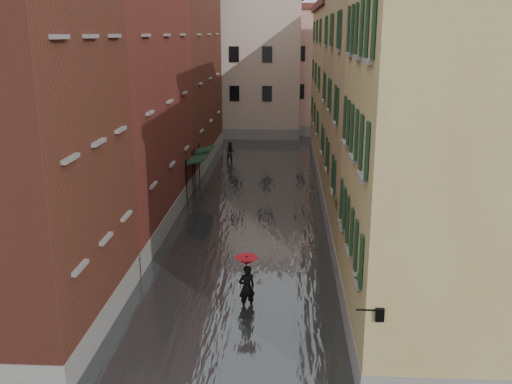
# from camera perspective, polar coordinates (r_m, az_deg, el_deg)

# --- Properties ---
(ground) EXTENTS (120.00, 120.00, 0.00)m
(ground) POSITION_cam_1_polar(r_m,az_deg,el_deg) (21.71, -2.34, -11.44)
(ground) COLOR #525254
(ground) RESTS_ON ground
(floodwater) EXTENTS (10.00, 60.00, 0.20)m
(floodwater) POSITION_cam_1_polar(r_m,az_deg,el_deg) (33.74, -0.24, -1.20)
(floodwater) COLOR #424649
(floodwater) RESTS_ON ground
(building_left_near) EXTENTS (6.00, 8.00, 13.00)m
(building_left_near) POSITION_cam_1_polar(r_m,az_deg,el_deg) (19.71, -23.93, 4.43)
(building_left_near) COLOR brown
(building_left_near) RESTS_ON ground
(building_left_mid) EXTENTS (6.00, 14.00, 12.50)m
(building_left_mid) POSITION_cam_1_polar(r_m,az_deg,el_deg) (29.84, -14.41, 8.17)
(building_left_mid) COLOR maroon
(building_left_mid) RESTS_ON ground
(building_left_far) EXTENTS (6.00, 16.00, 14.00)m
(building_left_far) POSITION_cam_1_polar(r_m,az_deg,el_deg) (44.25, -8.64, 11.74)
(building_left_far) COLOR brown
(building_left_far) RESTS_ON ground
(building_right_near) EXTENTS (6.00, 8.00, 11.50)m
(building_right_near) POSITION_cam_1_polar(r_m,az_deg,el_deg) (18.43, 19.04, 1.83)
(building_right_near) COLOR #9A884F
(building_right_near) RESTS_ON ground
(building_right_mid) EXTENTS (6.00, 14.00, 13.00)m
(building_right_mid) POSITION_cam_1_polar(r_m,az_deg,el_deg) (28.88, 13.41, 8.50)
(building_right_mid) COLOR #99895D
(building_right_mid) RESTS_ON ground
(building_right_far) EXTENTS (6.00, 16.00, 11.50)m
(building_right_far) POSITION_cam_1_polar(r_m,az_deg,el_deg) (43.72, 9.99, 9.99)
(building_right_far) COLOR #9A884F
(building_right_far) RESTS_ON ground
(building_end_cream) EXTENTS (12.00, 9.00, 13.00)m
(building_end_cream) POSITION_cam_1_polar(r_m,az_deg,el_deg) (57.55, -1.76, 12.27)
(building_end_cream) COLOR #B1A08D
(building_end_cream) RESTS_ON ground
(building_end_pink) EXTENTS (10.00, 9.00, 12.00)m
(building_end_pink) POSITION_cam_1_polar(r_m,az_deg,el_deg) (59.50, 7.27, 11.78)
(building_end_pink) COLOR #CC9E8F
(building_end_pink) RESTS_ON ground
(awning_near) EXTENTS (1.09, 3.04, 2.80)m
(awning_near) POSITION_cam_1_polar(r_m,az_deg,el_deg) (34.86, -5.84, 3.29)
(awning_near) COLOR black
(awning_near) RESTS_ON ground
(awning_far) EXTENTS (1.09, 2.78, 2.80)m
(awning_far) POSITION_cam_1_polar(r_m,az_deg,el_deg) (36.86, -5.35, 3.96)
(awning_far) COLOR black
(awning_far) RESTS_ON ground
(wall_lantern) EXTENTS (0.71, 0.22, 0.35)m
(wall_lantern) POSITION_cam_1_polar(r_m,az_deg,el_deg) (15.10, 12.17, -11.81)
(wall_lantern) COLOR black
(wall_lantern) RESTS_ON ground
(window_planters) EXTENTS (0.59, 8.47, 0.84)m
(window_planters) POSITION_cam_1_polar(r_m,az_deg,el_deg) (19.68, 9.38, -3.46)
(window_planters) COLOR brown
(window_planters) RESTS_ON ground
(pedestrian_main) EXTENTS (0.87, 0.87, 2.06)m
(pedestrian_main) POSITION_cam_1_polar(r_m,az_deg,el_deg) (21.06, -0.94, -8.71)
(pedestrian_main) COLOR black
(pedestrian_main) RESTS_ON ground
(pedestrian_far) EXTENTS (0.98, 0.85, 1.73)m
(pedestrian_far) POSITION_cam_1_polar(r_m,az_deg,el_deg) (44.46, -2.55, 3.93)
(pedestrian_far) COLOR black
(pedestrian_far) RESTS_ON ground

